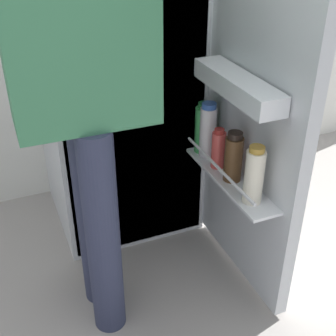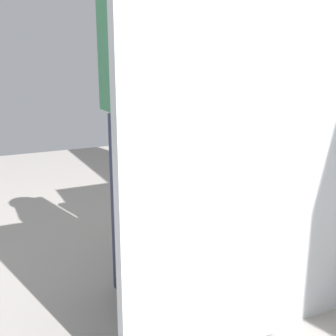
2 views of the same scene
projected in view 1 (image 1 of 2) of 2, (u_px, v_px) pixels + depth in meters
The scene contains 3 objects.
ground_plane at pixel (160, 278), 1.99m from camera, with size 6.86×6.86×0.00m, color gray.
refrigerator at pixel (122, 52), 1.96m from camera, with size 0.70×1.25×1.72m.
person at pixel (85, 68), 1.34m from camera, with size 0.53×0.75×1.66m.
Camera 1 is at (-0.53, -1.36, 1.43)m, focal length 48.75 mm.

